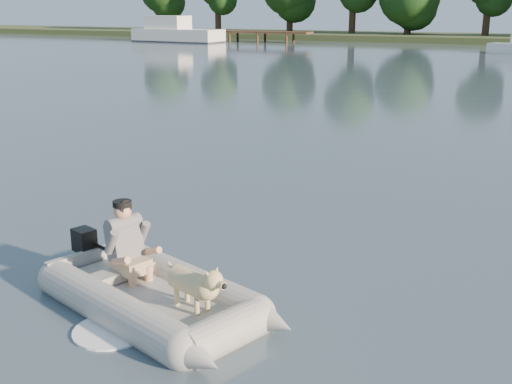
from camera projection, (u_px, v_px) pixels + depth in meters
The scene contains 8 objects.
water at pixel (150, 295), 7.99m from camera, with size 160.00×160.00×0.00m, color #50616C.
shore_bank at pixel (511, 40), 61.94m from camera, with size 160.00×12.00×0.70m, color #47512D.
dock at pixel (225, 36), 63.62m from camera, with size 18.00×2.00×1.04m, color #4C331E, non-canonical shape.
dinghy at pixel (155, 267), 7.44m from camera, with size 4.53×3.56×1.29m, color #9D9C98, non-canonical shape.
man at pixel (125, 239), 7.86m from camera, with size 0.67×0.58×1.00m, color slate, non-canonical shape.
dog at pixel (191, 286), 7.09m from camera, with size 0.86×0.31×0.58m, color #CEBC76, non-canonical shape.
outboard_motor at pixel (85, 253), 8.55m from camera, with size 0.38×0.27×0.73m, color black, non-canonical shape.
cabin_cruiser at pixel (178, 29), 62.03m from camera, with size 9.44×3.37×2.92m, color white, non-canonical shape.
Camera 1 is at (4.27, -6.08, 3.47)m, focal length 45.00 mm.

